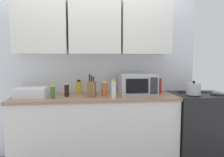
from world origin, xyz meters
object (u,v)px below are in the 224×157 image
bottle_soy_dark (67,90)px  bottle_yellow_mustard (79,87)px  bottle_spice_jar (105,89)px  kettle (194,89)px  microwave (137,84)px  bottle_clear_tall (114,90)px  bottle_red_sauce (159,85)px  bottle_green_oil (53,92)px  knife_block (92,89)px  stove_range (199,125)px  dish_rack (32,92)px

bottle_soy_dark → bottle_yellow_mustard: bottle_yellow_mustard is taller
bottle_yellow_mustard → bottle_spice_jar: bearing=-33.2°
kettle → microwave: microwave is taller
bottle_yellow_mustard → bottle_clear_tall: bottle_clear_tall is taller
microwave → bottle_red_sauce: microwave is taller
kettle → microwave: 0.74m
bottle_green_oil → bottle_spice_jar: size_ratio=0.88×
knife_block → bottle_yellow_mustard: (-0.17, 0.27, -0.01)m
kettle → bottle_red_sauce: size_ratio=0.82×
stove_range → bottle_spice_jar: size_ratio=4.78×
bottle_yellow_mustard → bottle_clear_tall: size_ratio=0.84×
stove_range → bottle_soy_dark: bearing=-179.8°
knife_block → bottle_green_oil: size_ratio=1.73×
stove_range → knife_block: bearing=-177.6°
bottle_clear_tall → bottle_spice_jar: size_ratio=1.21×
bottle_yellow_mustard → dish_rack: bearing=-162.3°
kettle → bottle_clear_tall: bearing=-176.6°
bottle_yellow_mustard → bottle_spice_jar: 0.41m
bottle_green_oil → bottle_soy_dark: size_ratio=0.98×
microwave → bottle_clear_tall: bearing=-145.9°
stove_range → knife_block: (-1.51, -0.06, 0.55)m
microwave → bottle_green_oil: microwave is taller
stove_range → bottle_spice_jar: bottle_spice_jar is taller
bottle_spice_jar → bottle_clear_tall: bearing=-62.7°
bottle_yellow_mustard → kettle: bearing=-13.0°
dish_rack → knife_block: bearing=-6.3°
bottle_soy_dark → bottle_yellow_mustard: 0.26m
kettle → bottle_spice_jar: 1.17m
bottle_clear_tall → bottle_red_sauce: bottle_clear_tall is taller
knife_block → kettle: bearing=-3.3°
bottle_soy_dark → bottle_clear_tall: (0.58, -0.20, 0.03)m
microwave → bottle_red_sauce: 0.34m
bottle_green_oil → bottle_yellow_mustard: bottle_yellow_mustard is taller
microwave → dish_rack: (-1.38, -0.02, -0.08)m
bottle_green_oil → bottle_yellow_mustard: 0.45m
kettle → bottle_clear_tall: bottle_clear_tall is taller
knife_block → bottle_soy_dark: knife_block is taller
stove_range → dish_rack: (-2.27, 0.02, 0.51)m
stove_range → bottle_yellow_mustard: bottle_yellow_mustard is taller
kettle → bottle_red_sauce: bottle_red_sauce is taller
microwave → bottle_yellow_mustard: (-0.80, 0.17, -0.05)m
knife_block → bottle_soy_dark: (-0.32, 0.06, -0.02)m
dish_rack → knife_block: knife_block is taller
stove_range → dish_rack: dish_rack is taller
stove_range → bottle_green_oil: bottle_green_oil is taller
microwave → bottle_green_oil: size_ratio=2.87×
dish_rack → bottle_spice_jar: bottle_spice_jar is taller
microwave → bottle_spice_jar: 0.46m
bottle_red_sauce → bottle_yellow_mustard: bearing=175.3°
dish_rack → microwave: bearing=0.8°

